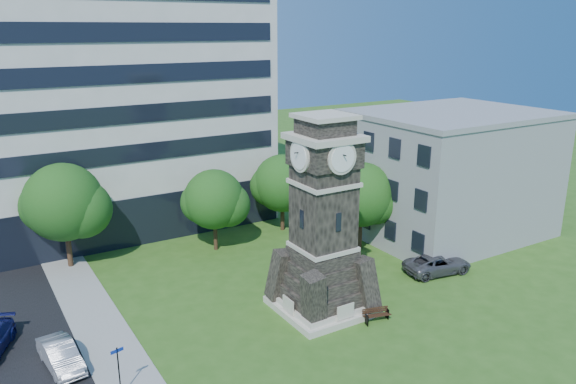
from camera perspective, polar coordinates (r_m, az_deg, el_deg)
ground at (r=33.09m, az=1.05°, el=-14.41°), size 160.00×160.00×0.00m
sidewalk at (r=34.05m, az=-17.88°, el=-14.27°), size 3.00×70.00×0.06m
clock_tower at (r=33.83m, az=3.58°, el=-3.81°), size 5.40×5.40×12.22m
office_tall at (r=51.34m, az=-18.11°, el=12.57°), size 26.20×15.11×28.60m
office_low at (r=49.01m, az=15.99°, el=1.89°), size 15.20×12.20×10.40m
car_street_mid at (r=32.37m, az=-22.10°, el=-15.12°), size 1.90×4.22×1.34m
car_east_lot at (r=41.84m, az=14.95°, el=-7.06°), size 5.26×3.06×1.38m
park_bench at (r=34.73m, az=8.97°, el=-12.17°), size 1.67×0.45×0.86m
street_sign at (r=28.66m, az=-16.84°, el=-16.61°), size 0.64×0.06×2.66m
tree_nw at (r=43.14m, az=-21.72°, el=-1.20°), size 6.18×5.62×7.78m
tree_nc at (r=43.84m, az=-7.44°, el=-0.93°), size 5.14×4.67×6.50m
tree_ne at (r=47.79m, az=-0.50°, el=0.72°), size 5.43×4.94×6.68m
tree_east at (r=44.08m, az=7.53°, el=-0.46°), size 5.56×5.06×6.98m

